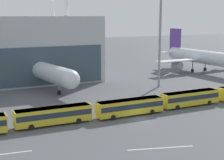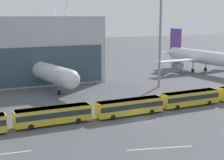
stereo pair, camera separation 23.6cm
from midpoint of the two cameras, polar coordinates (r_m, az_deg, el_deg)
The scene contains 8 objects.
ground_plane at distance 62.99m, azimuth 5.07°, elevation -6.62°, with size 440.00×440.00×0.00m, color #515459.
airliner_at_gate_near at distance 94.71m, azimuth -12.44°, elevation 1.88°, with size 43.89×41.66×13.68m.
airliner_at_gate_far at distance 118.87m, azimuth 14.65°, elevation 3.74°, with size 34.54×36.15×14.00m.
shuttle_bus_1 at distance 60.40m, azimuth -9.65°, elevation -5.67°, with size 13.38×2.72×3.11m.
shuttle_bus_2 at distance 65.03m, azimuth 3.08°, elevation -4.35°, with size 13.42×2.83×3.11m.
shuttle_bus_3 at distance 73.47m, azimuth 12.94°, elevation -2.85°, with size 13.43×2.91×3.11m.
floodlight_mast at distance 90.34m, azimuth 8.12°, elevation 8.63°, with size 2.39×2.39×24.95m.
lane_stripe_0 at distance 50.52m, azimuth 8.12°, elevation -11.14°, with size 9.76×0.25×0.01m, color silver.
Camera 2 is at (-30.17, -52.03, 18.70)m, focal length 55.00 mm.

